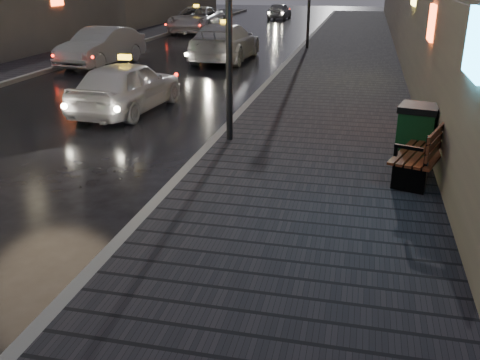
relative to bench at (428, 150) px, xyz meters
The scene contains 11 objects.
sidewalk 16.65m from the bench, 97.00° to the left, with size 4.60×58.00×0.15m, color black.
curb 17.11m from the bench, 105.00° to the left, with size 0.20×58.00×0.15m, color slate.
sidewalk_far 22.07m from the bench, 131.53° to the left, with size 2.40×58.00×0.15m, color black.
curb_far 21.23m from the bench, 128.90° to the left, with size 0.20×58.00×0.15m, color slate.
bench is the anchor object (origin of this frame).
trash_bin 0.98m from the bench, 97.49° to the left, with size 0.88×0.88×1.12m.
taxi_near 8.56m from the bench, 152.72° to the left, with size 1.71×4.24×1.45m, color silver.
car_left_mid 16.43m from the bench, 136.98° to the left, with size 1.62×4.64×1.53m, color #94959B.
taxi_mid 15.39m from the bench, 118.25° to the left, with size 2.25×5.53×1.60m, color silver.
taxi_far 27.57m from the bench, 115.96° to the left, with size 2.63×5.71×1.59m, color silver.
car_far 37.10m from the bench, 103.13° to the left, with size 1.55×3.85×1.31m, color gray.
Camera 1 is at (4.67, -5.25, 3.68)m, focal length 40.00 mm.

